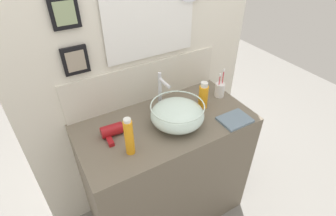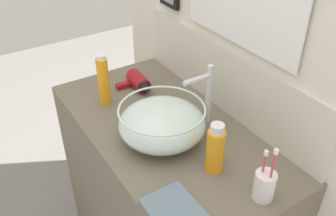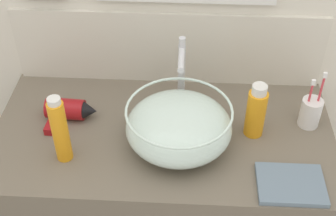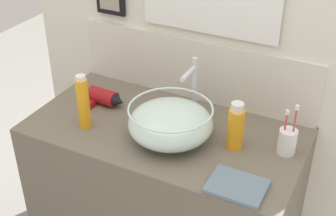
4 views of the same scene
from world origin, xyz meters
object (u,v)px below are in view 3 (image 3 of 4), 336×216
Objects in this scene: hair_drier at (69,110)px; spray_bottle at (60,130)px; faucet at (181,68)px; hand_towel at (291,184)px; lotion_bottle at (256,111)px; toothbrush_cup at (310,112)px; glass_bowl_sink at (179,126)px.

hair_drier is 0.19m from spray_bottle.
faucet is 0.49m from hand_towel.
lotion_bottle is at bearing 13.65° from spray_bottle.
lotion_bottle is at bearing -3.53° from hair_drier.
toothbrush_cup is 0.19m from lotion_bottle.
faucet reaches higher than hair_drier.
glass_bowl_sink reaches higher than hair_drier.
toothbrush_cup is at bearing 70.82° from hand_towel.
toothbrush_cup is (0.41, -0.08, -0.09)m from faucet.
spray_bottle is (-0.75, -0.19, 0.06)m from toothbrush_cup.
spray_bottle is at bearing -82.66° from hair_drier.
hair_drier is 0.83× the size of toothbrush_cup.
spray_bottle is (-0.34, -0.08, 0.04)m from glass_bowl_sink.
toothbrush_cup is 0.77m from spray_bottle.
faucet is 1.33× the size of lotion_bottle.
glass_bowl_sink is 1.28× the size of faucet.
glass_bowl_sink is 1.41× the size of spray_bottle.
faucet is at bearing 132.67° from hand_towel.
toothbrush_cup is (0.41, 0.11, -0.02)m from glass_bowl_sink.
glass_bowl_sink is 0.37m from hair_drier.
faucet is 1.32× the size of hand_towel.
lotion_bottle is (0.23, 0.06, 0.02)m from glass_bowl_sink.
hair_drier is (-0.36, 0.10, -0.04)m from glass_bowl_sink.
faucet is 0.27m from lotion_bottle.
glass_bowl_sink is 1.71× the size of lotion_bottle.
toothbrush_cup reaches higher than glass_bowl_sink.
glass_bowl_sink is at bearing -165.12° from lotion_bottle.
hand_towel is (0.09, -0.21, -0.08)m from lotion_bottle.
toothbrush_cup reaches higher than hand_towel.
lotion_bottle is (0.23, -0.13, -0.06)m from faucet.
hair_drier is at bearing 164.66° from glass_bowl_sink.
hand_towel is at bearing -67.69° from lotion_bottle.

